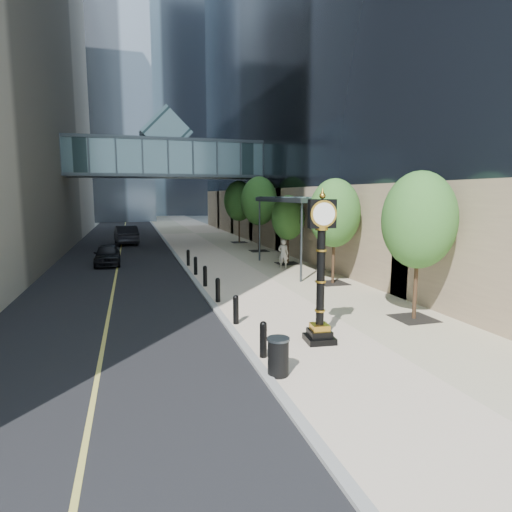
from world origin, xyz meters
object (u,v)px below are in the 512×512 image
Objects in this scene: pedestrian at (283,254)px; trash_bin at (278,358)px; car_near at (107,254)px; car_far at (126,235)px; street_clock at (321,279)px.

trash_bin is at bearing 93.12° from pedestrian.
car_near is (-10.36, 4.53, -0.25)m from pedestrian.
car_far reaches higher than car_near.
trash_bin is (-2.00, -1.94, -1.50)m from street_clock.
street_clock is 29.88m from car_far.
street_clock is 13.28m from pedestrian.
street_clock reaches higher than pedestrian.
car_far reaches higher than trash_bin.
street_clock reaches higher than car_near.
trash_bin is 19.87m from car_near.
trash_bin is at bearing 90.91° from car_far.
trash_bin is 0.51× the size of pedestrian.
car_near is (-4.92, 19.25, 0.18)m from trash_bin.
car_near is 0.76× the size of car_far.
street_clock reaches higher than car_far.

